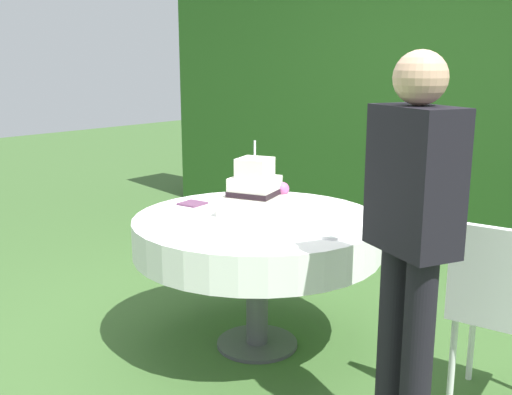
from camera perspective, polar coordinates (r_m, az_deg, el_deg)
name	(u,v)px	position (r m, az deg, el deg)	size (l,w,h in m)	color
ground_plane	(257,345)	(3.47, 0.11, -13.81)	(20.00, 20.00, 0.00)	#3D602D
foliage_hedge	(458,112)	(5.32, 18.61, 7.70)	(6.14, 0.65, 2.28)	#28561E
cake_table	(257,235)	(3.23, 0.12, -3.59)	(1.33, 1.33, 0.74)	#4C4C51
wedding_cake	(255,193)	(3.25, -0.06, 0.40)	(0.38, 0.38, 0.40)	silver
serving_plate_near	(310,209)	(3.36, 5.17, -1.12)	(0.15, 0.15, 0.01)	white
serving_plate_far	(332,235)	(2.89, 7.19, -3.54)	(0.15, 0.15, 0.01)	white
serving_plate_left	(342,218)	(3.19, 8.16, -1.98)	(0.15, 0.15, 0.01)	white
serving_plate_right	(240,241)	(2.77, -1.55, -4.13)	(0.12, 0.12, 0.01)	white
napkin_stack	(192,204)	(3.51, -6.06, -0.57)	(0.13, 0.13, 0.01)	#603856
garden_chair	(500,301)	(2.85, 22.14, -9.06)	(0.44, 0.44, 0.89)	white
standing_person	(411,230)	(2.36, 14.54, -3.05)	(0.41, 0.33, 1.60)	black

